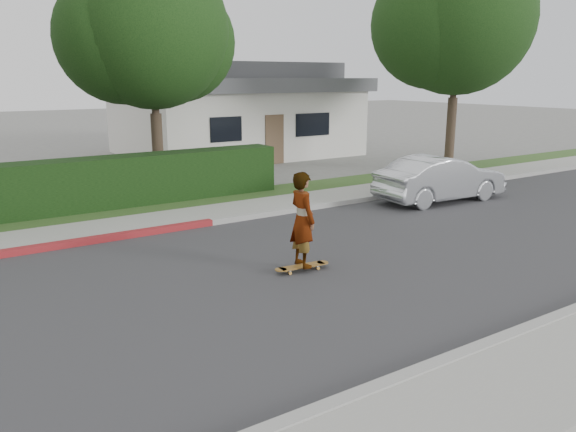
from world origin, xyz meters
name	(u,v)px	position (x,y,z in m)	size (l,w,h in m)	color
ground	(258,281)	(0.00, 0.00, 0.00)	(120.00, 120.00, 0.00)	slate
road	(258,280)	(0.00, 0.00, 0.01)	(60.00, 8.00, 0.01)	#2D2D30
curb_near	(423,372)	(0.00, -4.10, 0.07)	(60.00, 0.20, 0.15)	#9E9E99
sidewalk_near	(483,407)	(0.00, -5.00, 0.06)	(60.00, 1.60, 0.12)	gray
curb_far	(174,228)	(0.00, 4.10, 0.07)	(60.00, 0.20, 0.15)	#9E9E99
sidewalk_far	(160,221)	(0.00, 5.00, 0.06)	(60.00, 1.60, 0.12)	gray
planting_strip	(140,209)	(0.00, 6.60, 0.05)	(60.00, 1.60, 0.10)	#2D4C1E
hedge	(16,193)	(-3.00, 7.20, 0.75)	(15.00, 1.00, 1.50)	black
tree_center	(149,36)	(1.49, 9.19, 4.90)	(5.66, 4.84, 7.44)	#33261C
tree_right	(454,23)	(12.49, 6.69, 5.63)	(6.32, 5.60, 8.56)	#33261C
house	(234,110)	(8.00, 16.00, 2.10)	(10.60, 8.60, 4.30)	beige
skateboard	(302,266)	(0.97, -0.02, 0.10)	(1.16, 0.34, 0.11)	gold
skateboarder	(302,220)	(0.97, -0.02, 1.03)	(0.67, 0.44, 1.84)	white
car_silver	(441,179)	(8.03, 2.91, 0.69)	(1.45, 4.17, 1.37)	silver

